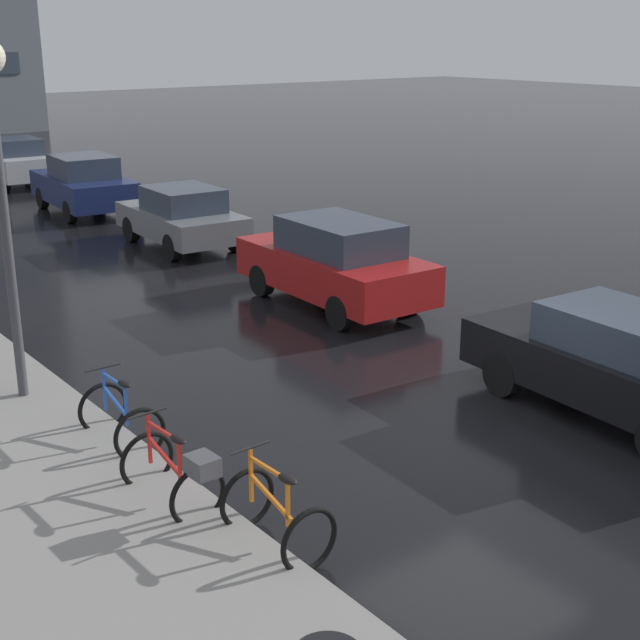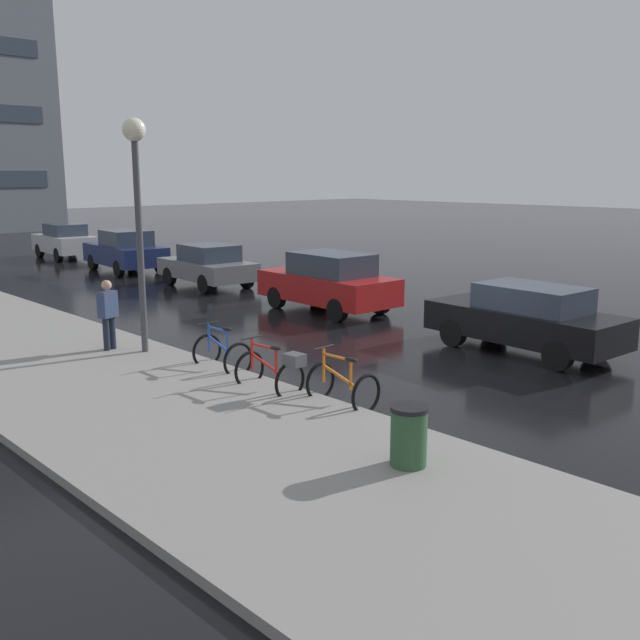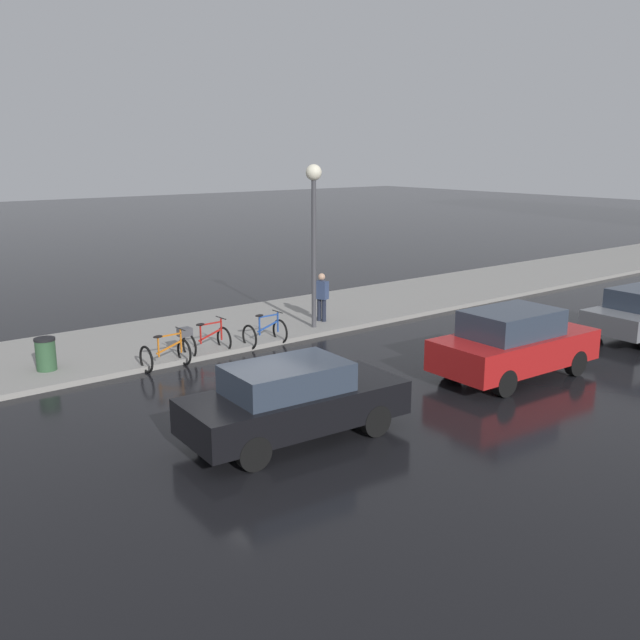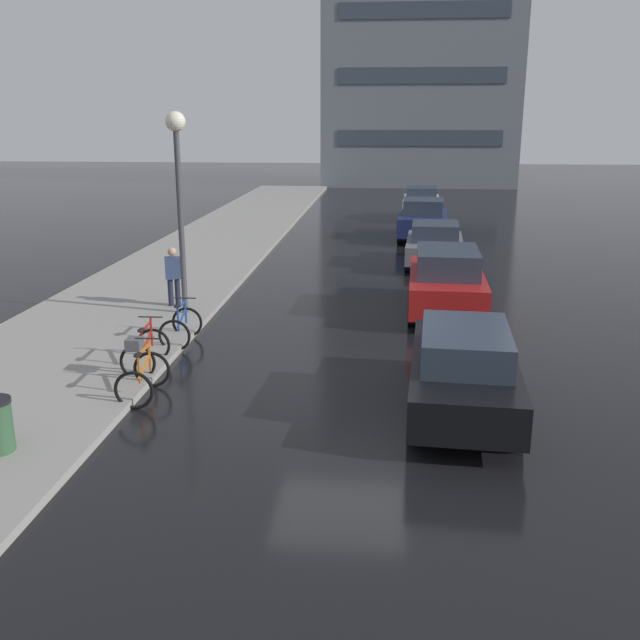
% 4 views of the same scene
% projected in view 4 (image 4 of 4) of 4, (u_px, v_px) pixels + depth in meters
% --- Properties ---
extents(ground_plane, '(140.00, 140.00, 0.00)m').
position_uv_depth(ground_plane, '(341.00, 393.00, 13.13)').
color(ground_plane, black).
extents(sidewalk_kerb, '(4.80, 60.00, 0.14)m').
position_uv_depth(sidewalk_kerb, '(177.00, 272.00, 23.22)').
color(sidewalk_kerb, gray).
rests_on(sidewalk_kerb, ground).
extents(bicycle_nearest, '(0.73, 1.15, 1.00)m').
position_uv_depth(bicycle_nearest, '(143.00, 377.00, 12.82)').
color(bicycle_nearest, black).
rests_on(bicycle_nearest, ground).
extents(bicycle_second, '(0.76, 1.44, 1.00)m').
position_uv_depth(bicycle_second, '(143.00, 350.00, 14.07)').
color(bicycle_second, black).
rests_on(bicycle_second, ground).
extents(bicycle_third, '(0.73, 1.12, 0.97)m').
position_uv_depth(bicycle_third, '(181.00, 327.00, 15.90)').
color(bicycle_third, black).
rests_on(bicycle_third, ground).
extents(car_black, '(2.03, 4.49, 1.53)m').
position_uv_depth(car_black, '(464.00, 369.00, 12.11)').
color(car_black, black).
rests_on(car_black, ground).
extents(car_red, '(2.03, 4.37, 1.71)m').
position_uv_depth(car_red, '(446.00, 281.00, 18.31)').
color(car_red, '#AD1919').
rests_on(car_red, ground).
extents(car_grey, '(2.11, 4.01, 1.50)m').
position_uv_depth(car_grey, '(435.00, 244.00, 24.26)').
color(car_grey, slate).
rests_on(car_grey, ground).
extents(car_navy, '(2.26, 4.37, 1.68)m').
position_uv_depth(car_navy, '(423.00, 219.00, 29.64)').
color(car_navy, navy).
rests_on(car_navy, ground).
extents(car_silver, '(1.94, 3.87, 1.62)m').
position_uv_depth(car_silver, '(421.00, 203.00, 35.47)').
color(car_silver, '#B2B5BA').
rests_on(car_silver, ground).
extents(pedestrian, '(0.45, 0.35, 1.68)m').
position_uv_depth(pedestrian, '(173.00, 275.00, 18.54)').
color(pedestrian, '#1E2333').
rests_on(pedestrian, ground).
extents(streetlamp, '(0.48, 0.48, 5.05)m').
position_uv_depth(streetlamp, '(178.00, 171.00, 17.10)').
color(streetlamp, '#424247').
rests_on(streetlamp, ground).
extents(building_facade_main, '(14.12, 9.84, 19.68)m').
position_uv_depth(building_facade_main, '(420.00, 50.00, 53.34)').
color(building_facade_main, slate).
rests_on(building_facade_main, ground).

